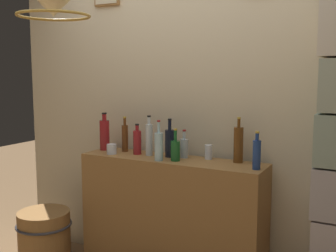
{
  "coord_description": "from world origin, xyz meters",
  "views": [
    {
      "loc": [
        1.41,
        -1.82,
        1.61
      ],
      "look_at": [
        0.0,
        0.79,
        1.22
      ],
      "focal_mm": 44.05,
      "sensor_mm": 36.0,
      "label": 1
    }
  ],
  "objects_px": {
    "liquor_bottle_whiskey": "(137,142)",
    "liquor_bottle_gin": "(125,137)",
    "liquor_bottle_sherry": "(257,154)",
    "liquor_bottle_mezcal": "(170,142)",
    "liquor_bottle_vermouth": "(238,144)",
    "glass_tumbler_rocks": "(112,149)",
    "liquor_bottle_port": "(105,134)",
    "liquor_bottle_vodka": "(184,147)",
    "liquor_bottle_bourbon": "(149,139)",
    "glass_tumbler_highball": "(209,152)",
    "liquor_bottle_rye": "(159,146)",
    "wooden_barrel": "(45,241)",
    "liquor_bottle_amaro": "(175,150)"
  },
  "relations": [
    {
      "from": "liquor_bottle_whiskey",
      "to": "liquor_bottle_gin",
      "type": "distance_m",
      "value": 0.16
    },
    {
      "from": "liquor_bottle_sherry",
      "to": "liquor_bottle_mezcal",
      "type": "relative_size",
      "value": 0.87
    },
    {
      "from": "liquor_bottle_vermouth",
      "to": "glass_tumbler_rocks",
      "type": "xyz_separation_m",
      "value": [
        -0.98,
        -0.17,
        -0.09
      ]
    },
    {
      "from": "liquor_bottle_port",
      "to": "liquor_bottle_whiskey",
      "type": "distance_m",
      "value": 0.34
    },
    {
      "from": "liquor_bottle_vodka",
      "to": "liquor_bottle_vermouth",
      "type": "distance_m",
      "value": 0.42
    },
    {
      "from": "liquor_bottle_bourbon",
      "to": "liquor_bottle_vermouth",
      "type": "relative_size",
      "value": 0.96
    },
    {
      "from": "liquor_bottle_sherry",
      "to": "glass_tumbler_highball",
      "type": "bearing_deg",
      "value": 159.4
    },
    {
      "from": "liquor_bottle_vermouth",
      "to": "glass_tumbler_highball",
      "type": "height_order",
      "value": "liquor_bottle_vermouth"
    },
    {
      "from": "liquor_bottle_sherry",
      "to": "liquor_bottle_gin",
      "type": "relative_size",
      "value": 0.89
    },
    {
      "from": "liquor_bottle_rye",
      "to": "liquor_bottle_sherry",
      "type": "relative_size",
      "value": 1.16
    },
    {
      "from": "glass_tumbler_rocks",
      "to": "glass_tumbler_highball",
      "type": "relative_size",
      "value": 0.74
    },
    {
      "from": "glass_tumbler_rocks",
      "to": "wooden_barrel",
      "type": "bearing_deg",
      "value": -154.1
    },
    {
      "from": "liquor_bottle_amaro",
      "to": "glass_tumbler_rocks",
      "type": "distance_m",
      "value": 0.56
    },
    {
      "from": "liquor_bottle_bourbon",
      "to": "glass_tumbler_highball",
      "type": "bearing_deg",
      "value": 11.15
    },
    {
      "from": "liquor_bottle_rye",
      "to": "wooden_barrel",
      "type": "height_order",
      "value": "liquor_bottle_rye"
    },
    {
      "from": "liquor_bottle_mezcal",
      "to": "liquor_bottle_vermouth",
      "type": "height_order",
      "value": "liquor_bottle_vermouth"
    },
    {
      "from": "liquor_bottle_port",
      "to": "liquor_bottle_vodka",
      "type": "distance_m",
      "value": 0.72
    },
    {
      "from": "liquor_bottle_bourbon",
      "to": "liquor_bottle_gin",
      "type": "xyz_separation_m",
      "value": [
        -0.25,
        0.04,
        -0.01
      ]
    },
    {
      "from": "liquor_bottle_port",
      "to": "liquor_bottle_whiskey",
      "type": "xyz_separation_m",
      "value": [
        0.34,
        -0.03,
        -0.03
      ]
    },
    {
      "from": "liquor_bottle_rye",
      "to": "liquor_bottle_gin",
      "type": "distance_m",
      "value": 0.45
    },
    {
      "from": "liquor_bottle_mezcal",
      "to": "liquor_bottle_port",
      "type": "relative_size",
      "value": 0.95
    },
    {
      "from": "liquor_bottle_sherry",
      "to": "wooden_barrel",
      "type": "xyz_separation_m",
      "value": [
        -1.66,
        -0.28,
        -0.83
      ]
    },
    {
      "from": "liquor_bottle_sherry",
      "to": "glass_tumbler_rocks",
      "type": "distance_m",
      "value": 1.15
    },
    {
      "from": "liquor_bottle_sherry",
      "to": "liquor_bottle_bourbon",
      "type": "relative_size",
      "value": 0.82
    },
    {
      "from": "liquor_bottle_gin",
      "to": "liquor_bottle_vermouth",
      "type": "relative_size",
      "value": 0.88
    },
    {
      "from": "liquor_bottle_bourbon",
      "to": "wooden_barrel",
      "type": "distance_m",
      "value": 1.22
    },
    {
      "from": "liquor_bottle_rye",
      "to": "glass_tumbler_highball",
      "type": "relative_size",
      "value": 2.78
    },
    {
      "from": "liquor_bottle_mezcal",
      "to": "liquor_bottle_rye",
      "type": "bearing_deg",
      "value": -93.78
    },
    {
      "from": "liquor_bottle_bourbon",
      "to": "glass_tumbler_highball",
      "type": "height_order",
      "value": "liquor_bottle_bourbon"
    },
    {
      "from": "liquor_bottle_mezcal",
      "to": "liquor_bottle_whiskey",
      "type": "xyz_separation_m",
      "value": [
        -0.27,
        -0.03,
        -0.01
      ]
    },
    {
      "from": "liquor_bottle_sherry",
      "to": "liquor_bottle_whiskey",
      "type": "distance_m",
      "value": 0.97
    },
    {
      "from": "liquor_bottle_bourbon",
      "to": "liquor_bottle_amaro",
      "type": "relative_size",
      "value": 1.32
    },
    {
      "from": "liquor_bottle_rye",
      "to": "liquor_bottle_bourbon",
      "type": "height_order",
      "value": "liquor_bottle_bourbon"
    },
    {
      "from": "liquor_bottle_mezcal",
      "to": "wooden_barrel",
      "type": "height_order",
      "value": "liquor_bottle_mezcal"
    },
    {
      "from": "liquor_bottle_bourbon",
      "to": "liquor_bottle_vodka",
      "type": "bearing_deg",
      "value": 9.91
    },
    {
      "from": "liquor_bottle_vodka",
      "to": "liquor_bottle_bourbon",
      "type": "relative_size",
      "value": 0.69
    },
    {
      "from": "liquor_bottle_vodka",
      "to": "glass_tumbler_highball",
      "type": "relative_size",
      "value": 2.0
    },
    {
      "from": "liquor_bottle_gin",
      "to": "liquor_bottle_vermouth",
      "type": "height_order",
      "value": "liquor_bottle_vermouth"
    },
    {
      "from": "liquor_bottle_vermouth",
      "to": "wooden_barrel",
      "type": "height_order",
      "value": "liquor_bottle_vermouth"
    },
    {
      "from": "liquor_bottle_mezcal",
      "to": "liquor_bottle_vodka",
      "type": "bearing_deg",
      "value": 13.25
    },
    {
      "from": "liquor_bottle_whiskey",
      "to": "liquor_bottle_vermouth",
      "type": "distance_m",
      "value": 0.8
    },
    {
      "from": "liquor_bottle_mezcal",
      "to": "glass_tumbler_rocks",
      "type": "bearing_deg",
      "value": -166.03
    },
    {
      "from": "liquor_bottle_mezcal",
      "to": "liquor_bottle_vodka",
      "type": "distance_m",
      "value": 0.12
    },
    {
      "from": "liquor_bottle_vodka",
      "to": "glass_tumbler_rocks",
      "type": "relative_size",
      "value": 2.71
    },
    {
      "from": "liquor_bottle_vodka",
      "to": "glass_tumbler_rocks",
      "type": "distance_m",
      "value": 0.58
    },
    {
      "from": "liquor_bottle_whiskey",
      "to": "liquor_bottle_vermouth",
      "type": "xyz_separation_m",
      "value": [
        0.79,
        0.09,
        0.03
      ]
    },
    {
      "from": "liquor_bottle_gin",
      "to": "liquor_bottle_port",
      "type": "bearing_deg",
      "value": -174.48
    },
    {
      "from": "liquor_bottle_rye",
      "to": "liquor_bottle_vodka",
      "type": "bearing_deg",
      "value": 55.85
    },
    {
      "from": "liquor_bottle_port",
      "to": "liquor_bottle_bourbon",
      "type": "relative_size",
      "value": 1.0
    },
    {
      "from": "liquor_bottle_bourbon",
      "to": "glass_tumbler_highball",
      "type": "relative_size",
      "value": 2.92
    }
  ]
}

